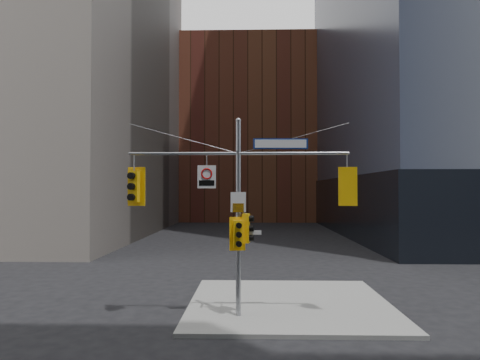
{
  "coord_description": "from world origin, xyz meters",
  "views": [
    {
      "loc": [
        0.46,
        -13.48,
        4.67
      ],
      "look_at": [
        0.06,
        2.0,
        5.03
      ],
      "focal_mm": 32.0,
      "sensor_mm": 36.0,
      "label": 1
    }
  ],
  "objects_px": {
    "street_sign_blade": "(281,144)",
    "regulatory_sign_arm": "(207,176)",
    "traffic_light_pole_side": "(247,228)",
    "traffic_light_west_arm": "(134,186)",
    "traffic_light_pole_front": "(238,234)",
    "signal_assembly": "(238,197)",
    "traffic_light_east_arm": "(347,186)"
  },
  "relations": [
    {
      "from": "traffic_light_pole_side",
      "to": "regulatory_sign_arm",
      "type": "relative_size",
      "value": 1.26
    },
    {
      "from": "traffic_light_pole_side",
      "to": "regulatory_sign_arm",
      "type": "distance_m",
      "value": 2.4
    },
    {
      "from": "traffic_light_east_arm",
      "to": "street_sign_blade",
      "type": "distance_m",
      "value": 2.85
    },
    {
      "from": "traffic_light_pole_side",
      "to": "regulatory_sign_arm",
      "type": "height_order",
      "value": "regulatory_sign_arm"
    },
    {
      "from": "traffic_light_west_arm",
      "to": "regulatory_sign_arm",
      "type": "xyz_separation_m",
      "value": [
        2.66,
        -0.03,
        0.38
      ]
    },
    {
      "from": "traffic_light_pole_side",
      "to": "regulatory_sign_arm",
      "type": "xyz_separation_m",
      "value": [
        -1.47,
        -0.02,
        1.89
      ]
    },
    {
      "from": "traffic_light_pole_front",
      "to": "traffic_light_pole_side",
      "type": "bearing_deg",
      "value": 29.18
    },
    {
      "from": "traffic_light_pole_side",
      "to": "traffic_light_pole_front",
      "type": "relative_size",
      "value": 0.87
    },
    {
      "from": "traffic_light_east_arm",
      "to": "traffic_light_pole_front",
      "type": "bearing_deg",
      "value": 10.16
    },
    {
      "from": "traffic_light_pole_side",
      "to": "street_sign_blade",
      "type": "height_order",
      "value": "street_sign_blade"
    },
    {
      "from": "traffic_light_pole_side",
      "to": "traffic_light_pole_front",
      "type": "bearing_deg",
      "value": 138.06
    },
    {
      "from": "traffic_light_west_arm",
      "to": "traffic_light_pole_front",
      "type": "relative_size",
      "value": 1.19
    },
    {
      "from": "traffic_light_west_arm",
      "to": "traffic_light_pole_side",
      "type": "bearing_deg",
      "value": 11.22
    },
    {
      "from": "signal_assembly",
      "to": "traffic_light_east_arm",
      "type": "relative_size",
      "value": 5.78
    },
    {
      "from": "traffic_light_pole_side",
      "to": "street_sign_blade",
      "type": "relative_size",
      "value": 0.53
    },
    {
      "from": "traffic_light_pole_side",
      "to": "traffic_light_pole_front",
      "type": "height_order",
      "value": "traffic_light_pole_side"
    },
    {
      "from": "signal_assembly",
      "to": "street_sign_blade",
      "type": "xyz_separation_m",
      "value": [
        1.53,
        0.0,
        1.93
      ]
    },
    {
      "from": "traffic_light_west_arm",
      "to": "street_sign_blade",
      "type": "height_order",
      "value": "street_sign_blade"
    },
    {
      "from": "signal_assembly",
      "to": "traffic_light_pole_side",
      "type": "relative_size",
      "value": 7.62
    },
    {
      "from": "traffic_light_pole_side",
      "to": "traffic_light_pole_front",
      "type": "distance_m",
      "value": 0.46
    },
    {
      "from": "traffic_light_west_arm",
      "to": "signal_assembly",
      "type": "bearing_deg",
      "value": 11.19
    },
    {
      "from": "signal_assembly",
      "to": "traffic_light_pole_front",
      "type": "relative_size",
      "value": 6.64
    },
    {
      "from": "street_sign_blade",
      "to": "traffic_light_west_arm",
      "type": "bearing_deg",
      "value": 178.06
    },
    {
      "from": "signal_assembly",
      "to": "street_sign_blade",
      "type": "bearing_deg",
      "value": 0.13
    },
    {
      "from": "regulatory_sign_arm",
      "to": "street_sign_blade",
      "type": "bearing_deg",
      "value": -4.81
    },
    {
      "from": "signal_assembly",
      "to": "traffic_light_west_arm",
      "type": "height_order",
      "value": "signal_assembly"
    },
    {
      "from": "traffic_light_west_arm",
      "to": "traffic_light_pole_front",
      "type": "xyz_separation_m",
      "value": [
        3.81,
        -0.28,
        -1.7
      ]
    },
    {
      "from": "traffic_light_pole_front",
      "to": "regulatory_sign_arm",
      "type": "xyz_separation_m",
      "value": [
        -1.15,
        0.25,
        2.08
      ]
    },
    {
      "from": "street_sign_blade",
      "to": "regulatory_sign_arm",
      "type": "xyz_separation_m",
      "value": [
        -2.68,
        -0.02,
        -1.17
      ]
    },
    {
      "from": "signal_assembly",
      "to": "traffic_light_pole_front",
      "type": "distance_m",
      "value": 1.34
    },
    {
      "from": "traffic_light_pole_side",
      "to": "traffic_light_west_arm",
      "type": "bearing_deg",
      "value": 98.37
    },
    {
      "from": "regulatory_sign_arm",
      "to": "signal_assembly",
      "type": "bearing_deg",
      "value": -4.31
    }
  ]
}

